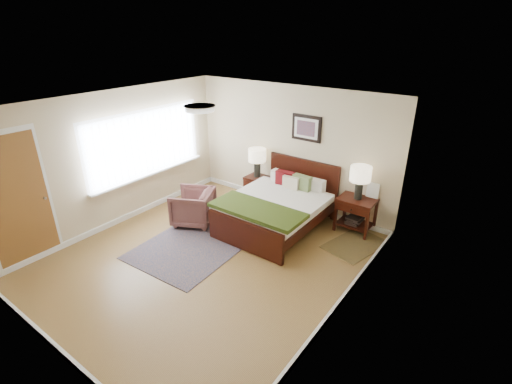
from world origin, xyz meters
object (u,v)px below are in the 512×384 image
nightstand_right (356,212)px  bed (277,204)px  nightstand_left (257,182)px  lamp_right (360,176)px  rug_persian (198,242)px  armchair (193,207)px  lamp_left (257,157)px

nightstand_right → bed: bearing=-148.9°
nightstand_left → lamp_right: lamp_right is taller
rug_persian → armchair: bearing=136.7°
bed → nightstand_left: size_ratio=3.63×
lamp_right → armchair: 3.14m
bed → rug_persian: bearing=-122.5°
nightstand_left → nightstand_right: bearing=0.2°
nightstand_left → lamp_left: lamp_left is taller
lamp_right → bed: bearing=-148.4°
lamp_left → rug_persian: 2.28m
armchair → bed: bearing=93.4°
bed → nightstand_right: (1.23, 0.74, -0.10)m
lamp_left → lamp_right: 2.24m
lamp_left → lamp_right: (2.24, 0.00, 0.10)m
armchair → nightstand_left: bearing=139.5°
nightstand_right → lamp_left: size_ratio=1.08×
bed → nightstand_left: (-1.01, 0.74, -0.07)m
bed → lamp_left: 1.35m
nightstand_left → rug_persian: (0.19, -2.03, -0.43)m
nightstand_left → armchair: (-0.39, -1.53, -0.09)m
bed → nightstand_left: bed is taller
nightstand_left → rug_persian: 2.08m
armchair → lamp_left: bearing=139.7°
rug_persian → bed: bearing=54.9°
nightstand_right → lamp_left: 2.32m
bed → lamp_right: bearing=31.6°
bed → lamp_left: bearing=143.2°
rug_persian → nightstand_left: bearing=92.7°
armchair → nightstand_right: bearing=94.2°
lamp_right → nightstand_left: bearing=-179.5°
bed → lamp_left: (-1.01, 0.76, 0.49)m
bed → nightstand_right: bearing=31.1°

